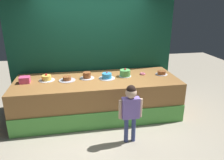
# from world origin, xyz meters

# --- Properties ---
(ground_plane) EXTENTS (12.00, 12.00, 0.00)m
(ground_plane) POSITION_xyz_m (0.00, 0.00, 0.00)
(ground_plane) COLOR #ADA38E
(stage_platform) EXTENTS (3.44, 1.28, 0.83)m
(stage_platform) POSITION_xyz_m (0.00, 0.63, 0.41)
(stage_platform) COLOR #9E6B38
(stage_platform) RESTS_ON ground_plane
(curtain_backdrop) EXTENTS (3.84, 0.08, 2.64)m
(curtain_backdrop) POSITION_xyz_m (0.00, 1.36, 1.32)
(curtain_backdrop) COLOR #144C38
(curtain_backdrop) RESTS_ON ground_plane
(child_figure) EXTENTS (0.42, 0.19, 1.08)m
(child_figure) POSITION_xyz_m (0.44, -0.47, 0.70)
(child_figure) COLOR #3F4C8C
(child_figure) RESTS_ON ground_plane
(pink_box) EXTENTS (0.21, 0.19, 0.13)m
(pink_box) POSITION_xyz_m (-1.46, 0.67, 0.89)
(pink_box) COLOR #E24B7F
(pink_box) RESTS_ON stage_platform
(donut) EXTENTS (0.12, 0.12, 0.04)m
(donut) POSITION_xyz_m (1.05, 0.75, 0.85)
(donut) COLOR pink
(donut) RESTS_ON stage_platform
(cake_far_left) EXTENTS (0.33, 0.33, 0.15)m
(cake_far_left) POSITION_xyz_m (-1.05, 0.74, 0.88)
(cake_far_left) COLOR white
(cake_far_left) RESTS_ON stage_platform
(cake_left) EXTENTS (0.34, 0.34, 0.13)m
(cake_left) POSITION_xyz_m (-0.63, 0.66, 0.86)
(cake_left) COLOR silver
(cake_left) RESTS_ON stage_platform
(cake_center_left) EXTENTS (0.31, 0.31, 0.13)m
(cake_center_left) POSITION_xyz_m (-0.21, 0.72, 0.89)
(cake_center_left) COLOR silver
(cake_center_left) RESTS_ON stage_platform
(cake_center_right) EXTENTS (0.35, 0.35, 0.15)m
(cake_center_right) POSITION_xyz_m (0.21, 0.64, 0.88)
(cake_center_right) COLOR silver
(cake_center_right) RESTS_ON stage_platform
(cake_right) EXTENTS (0.27, 0.27, 0.19)m
(cake_right) POSITION_xyz_m (0.63, 0.71, 0.90)
(cake_right) COLOR silver
(cake_right) RESTS_ON stage_platform
(cake_far_right) EXTENTS (0.27, 0.27, 0.14)m
(cake_far_right) POSITION_xyz_m (1.46, 0.67, 0.87)
(cake_far_right) COLOR silver
(cake_far_right) RESTS_ON stage_platform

